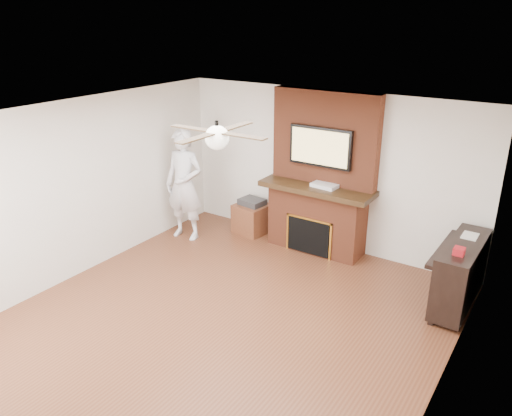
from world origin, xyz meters
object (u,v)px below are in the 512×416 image
Objects in this scene: person at (184,185)px; side_table at (252,217)px; fireplace at (319,189)px; piano at (460,273)px.

person is 3.07× the size of side_table.
piano is at bearing -13.48° from fireplace.
fireplace is 2.20m from person.
piano is at bearing -3.30° from person.
side_table is at bearing 173.22° from piano.
person reaches higher than piano.
fireplace is 1.85× the size of piano.
piano reaches higher than side_table.
person is 4.35m from piano.
piano is at bearing -0.59° from side_table.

